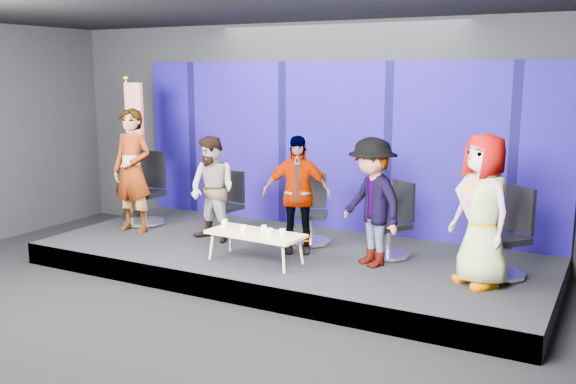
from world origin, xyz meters
name	(u,v)px	position (x,y,z in m)	size (l,w,h in m)	color
ground	(180,333)	(0.00, 0.00, 0.00)	(10.00, 10.00, 0.00)	black
room_walls	(172,104)	(0.00, 0.00, 2.43)	(10.02, 8.02, 3.51)	black
riser	(290,260)	(0.00, 2.50, 0.15)	(7.00, 3.00, 0.30)	black
backdrop	(334,146)	(0.00, 3.95, 1.60)	(7.00, 0.08, 2.60)	#0E075C
chair_a	(146,200)	(-2.79, 2.77, 0.69)	(0.67, 0.67, 1.17)	silver
panelist_a	(132,171)	(-2.62, 2.29, 1.25)	(0.69, 0.45, 1.90)	black
chair_b	(227,213)	(-1.28, 2.87, 0.61)	(0.61, 0.61, 0.95)	silver
panelist_b	(213,189)	(-1.20, 2.38, 1.07)	(0.75, 0.58, 1.54)	black
chair_c	(311,221)	(0.10, 2.97, 0.63)	(0.73, 0.73, 0.99)	silver
panelist_c	(297,194)	(0.12, 2.47, 1.10)	(0.94, 0.39, 1.61)	black
chair_d	(392,232)	(1.36, 2.85, 0.63)	(0.79, 0.79, 1.01)	silver
panelist_d	(372,202)	(1.25, 2.36, 1.12)	(1.06, 0.61, 1.64)	black
chair_e	(505,248)	(2.84, 2.69, 0.66)	(0.87, 0.87, 1.09)	silver
panelist_e	(482,211)	(2.64, 2.23, 1.19)	(0.87, 0.56, 1.77)	black
coffee_table	(255,235)	(-0.12, 1.78, 0.66)	(1.31, 0.61, 0.39)	tan
mug_a	(225,223)	(-0.65, 1.85, 0.74)	(0.08, 0.08, 0.10)	white
mug_b	(243,229)	(-0.26, 1.70, 0.74)	(0.08, 0.08, 0.10)	white
mug_c	(264,229)	(-0.03, 1.85, 0.74)	(0.07, 0.07, 0.09)	white
mug_d	(269,233)	(0.14, 1.68, 0.75)	(0.09, 0.09, 0.11)	white
mug_e	(282,233)	(0.28, 1.78, 0.74)	(0.08, 0.08, 0.09)	white
flag_stand	(133,144)	(-3.13, 2.90, 1.57)	(0.54, 0.32, 2.39)	black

